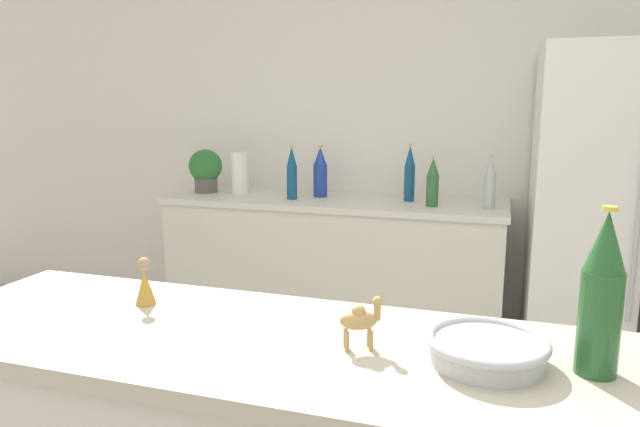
{
  "coord_description": "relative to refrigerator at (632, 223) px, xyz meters",
  "views": [
    {
      "loc": [
        0.42,
        -0.77,
        1.43
      ],
      "look_at": [
        -0.27,
        1.36,
        1.01
      ],
      "focal_mm": 32.0,
      "sensor_mm": 36.0,
      "label": 1
    }
  ],
  "objects": [
    {
      "name": "potted_plant",
      "position": [
        -2.4,
        0.06,
        0.18
      ],
      "size": [
        0.21,
        0.21,
        0.27
      ],
      "color": "#595451",
      "rests_on": "back_counter"
    },
    {
      "name": "back_counter",
      "position": [
        -1.56,
        0.06,
        -0.41
      ],
      "size": [
        1.97,
        0.63,
        0.9
      ],
      "color": "silver",
      "rests_on": "ground_plane"
    },
    {
      "name": "back_bottle_0",
      "position": [
        -0.98,
        -0.03,
        0.17
      ],
      "size": [
        0.07,
        0.07,
        0.27
      ],
      "color": "#2D6033",
      "rests_on": "back_counter"
    },
    {
      "name": "camel_figurine",
      "position": [
        -0.9,
        -2.01,
        0.13
      ],
      "size": [
        0.09,
        0.07,
        0.11
      ],
      "color": "tan",
      "rests_on": "bar_counter"
    },
    {
      "name": "wise_man_figurine_blue",
      "position": [
        -1.49,
        -1.91,
        0.12
      ],
      "size": [
        0.05,
        0.05,
        0.12
      ],
      "color": "#B28933",
      "rests_on": "bar_counter"
    },
    {
      "name": "back_bottle_2",
      "position": [
        -1.66,
        0.11,
        0.18
      ],
      "size": [
        0.08,
        0.08,
        0.3
      ],
      "color": "navy",
      "rests_on": "back_counter"
    },
    {
      "name": "fruit_bowl",
      "position": [
        -0.64,
        -2.0,
        0.09
      ],
      "size": [
        0.24,
        0.24,
        0.06
      ],
      "color": "#B7BABF",
      "rests_on": "bar_counter"
    },
    {
      "name": "paper_towel_roll",
      "position": [
        -2.17,
        0.07,
        0.17
      ],
      "size": [
        0.1,
        0.1,
        0.25
      ],
      "color": "white",
      "rests_on": "back_counter"
    },
    {
      "name": "back_bottle_4",
      "position": [
        -1.13,
        0.1,
        0.19
      ],
      "size": [
        0.06,
        0.06,
        0.33
      ],
      "color": "navy",
      "rests_on": "back_counter"
    },
    {
      "name": "wall_back",
      "position": [
        -1.05,
        0.39,
        0.41
      ],
      "size": [
        8.0,
        0.06,
        2.55
      ],
      "color": "silver",
      "rests_on": "ground_plane"
    },
    {
      "name": "refrigerator",
      "position": [
        0.0,
        0.0,
        0.0
      ],
      "size": [
        0.95,
        0.71,
        1.72
      ],
      "color": "white",
      "rests_on": "ground_plane"
    },
    {
      "name": "back_bottle_3",
      "position": [
        -1.79,
        -0.03,
        0.19
      ],
      "size": [
        0.06,
        0.06,
        0.31
      ],
      "color": "navy",
      "rests_on": "back_counter"
    },
    {
      "name": "back_bottle_1",
      "position": [
        -0.69,
        -0.0,
        0.17
      ],
      "size": [
        0.06,
        0.06,
        0.28
      ],
      "color": "#B2B7BC",
      "rests_on": "back_counter"
    },
    {
      "name": "wine_bottle",
      "position": [
        -0.44,
        -1.98,
        0.22
      ],
      "size": [
        0.08,
        0.08,
        0.33
      ],
      "color": "#235628",
      "rests_on": "bar_counter"
    }
  ]
}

